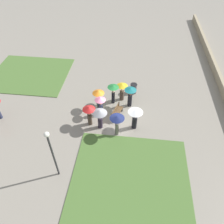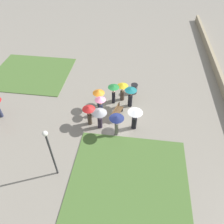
{
  "view_description": "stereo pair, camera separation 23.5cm",
  "coord_description": "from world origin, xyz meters",
  "px_view_note": "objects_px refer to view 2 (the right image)",
  "views": [
    {
      "loc": [
        -12.74,
        -1.41,
        13.08
      ],
      "look_at": [
        0.1,
        0.07,
        0.61
      ],
      "focal_mm": 35.0,
      "sensor_mm": 36.0,
      "label": 1
    },
    {
      "loc": [
        -12.71,
        -1.65,
        13.08
      ],
      "look_at": [
        0.1,
        0.07,
        0.61
      ],
      "focal_mm": 35.0,
      "sensor_mm": 36.0,
      "label": 2
    }
  ],
  "objects_px": {
    "crowd_person_orange": "(99,95)",
    "park_bench": "(117,112)",
    "trash_bin": "(134,89)",
    "crowd_person_yellow": "(122,89)",
    "crowd_person_red": "(89,112)",
    "crowd_person_grey": "(100,115)",
    "crowd_person_navy": "(117,121)",
    "crowd_person_white": "(135,116)",
    "crowd_person_pink": "(100,103)",
    "lamp_post": "(50,148)",
    "crowd_person_teal": "(131,95)",
    "crowd_person_green": "(114,91)"
  },
  "relations": [
    {
      "from": "crowd_person_teal",
      "to": "crowd_person_pink",
      "type": "bearing_deg",
      "value": 24.88
    },
    {
      "from": "crowd_person_navy",
      "to": "crowd_person_yellow",
      "type": "xyz_separation_m",
      "value": [
        4.19,
        -0.03,
        -0.3
      ]
    },
    {
      "from": "park_bench",
      "to": "crowd_person_navy",
      "type": "xyz_separation_m",
      "value": [
        -1.98,
        -0.21,
        1.0
      ]
    },
    {
      "from": "trash_bin",
      "to": "crowd_person_teal",
      "type": "xyz_separation_m",
      "value": [
        -1.87,
        0.25,
        0.79
      ]
    },
    {
      "from": "park_bench",
      "to": "crowd_person_green",
      "type": "xyz_separation_m",
      "value": [
        1.67,
        0.48,
        0.91
      ]
    },
    {
      "from": "crowd_person_orange",
      "to": "crowd_person_grey",
      "type": "bearing_deg",
      "value": 46.22
    },
    {
      "from": "crowd_person_white",
      "to": "crowd_person_red",
      "type": "bearing_deg",
      "value": 138.7
    },
    {
      "from": "crowd_person_white",
      "to": "crowd_person_grey",
      "type": "bearing_deg",
      "value": 144.4
    },
    {
      "from": "crowd_person_teal",
      "to": "crowd_person_red",
      "type": "relative_size",
      "value": 1.04
    },
    {
      "from": "park_bench",
      "to": "crowd_person_green",
      "type": "height_order",
      "value": "crowd_person_green"
    },
    {
      "from": "crowd_person_orange",
      "to": "trash_bin",
      "type": "bearing_deg",
      "value": 165.21
    },
    {
      "from": "lamp_post",
      "to": "crowd_person_green",
      "type": "xyz_separation_m",
      "value": [
        7.56,
        -2.79,
        -1.34
      ]
    },
    {
      "from": "lamp_post",
      "to": "crowd_person_yellow",
      "type": "xyz_separation_m",
      "value": [
        8.09,
        -3.51,
        -1.55
      ]
    },
    {
      "from": "trash_bin",
      "to": "crowd_person_red",
      "type": "xyz_separation_m",
      "value": [
        -4.47,
        3.3,
        0.84
      ]
    },
    {
      "from": "park_bench",
      "to": "crowd_person_grey",
      "type": "height_order",
      "value": "crowd_person_grey"
    },
    {
      "from": "crowd_person_orange",
      "to": "park_bench",
      "type": "bearing_deg",
      "value": 97.2
    },
    {
      "from": "crowd_person_white",
      "to": "crowd_person_teal",
      "type": "bearing_deg",
      "value": 59.7
    },
    {
      "from": "trash_bin",
      "to": "crowd_person_yellow",
      "type": "distance_m",
      "value": 1.65
    },
    {
      "from": "park_bench",
      "to": "crowd_person_pink",
      "type": "bearing_deg",
      "value": 105.94
    },
    {
      "from": "crowd_person_grey",
      "to": "crowd_person_red",
      "type": "distance_m",
      "value": 0.92
    },
    {
      "from": "crowd_person_grey",
      "to": "trash_bin",
      "type": "bearing_deg",
      "value": 23.34
    },
    {
      "from": "crowd_person_yellow",
      "to": "crowd_person_pink",
      "type": "relative_size",
      "value": 0.92
    },
    {
      "from": "crowd_person_navy",
      "to": "crowd_person_orange",
      "type": "height_order",
      "value": "crowd_person_navy"
    },
    {
      "from": "trash_bin",
      "to": "crowd_person_pink",
      "type": "height_order",
      "value": "crowd_person_pink"
    },
    {
      "from": "crowd_person_white",
      "to": "crowd_person_red",
      "type": "distance_m",
      "value": 3.57
    },
    {
      "from": "lamp_post",
      "to": "park_bench",
      "type": "bearing_deg",
      "value": -29.07
    },
    {
      "from": "lamp_post",
      "to": "trash_bin",
      "type": "distance_m",
      "value": 10.5
    },
    {
      "from": "lamp_post",
      "to": "crowd_person_white",
      "type": "distance_m",
      "value": 6.9
    },
    {
      "from": "crowd_person_yellow",
      "to": "crowd_person_red",
      "type": "relative_size",
      "value": 0.94
    },
    {
      "from": "crowd_person_navy",
      "to": "crowd_person_pink",
      "type": "relative_size",
      "value": 1.02
    },
    {
      "from": "crowd_person_green",
      "to": "crowd_person_red",
      "type": "bearing_deg",
      "value": 37.31
    },
    {
      "from": "crowd_person_navy",
      "to": "crowd_person_grey",
      "type": "relative_size",
      "value": 1.05
    },
    {
      "from": "crowd_person_yellow",
      "to": "crowd_person_red",
      "type": "distance_m",
      "value": 4.07
    },
    {
      "from": "crowd_person_grey",
      "to": "crowd_person_red",
      "type": "xyz_separation_m",
      "value": [
        0.26,
        0.88,
        -0.06
      ]
    },
    {
      "from": "crowd_person_navy",
      "to": "crowd_person_grey",
      "type": "bearing_deg",
      "value": -176.33
    },
    {
      "from": "crowd_person_red",
      "to": "crowd_person_orange",
      "type": "bearing_deg",
      "value": -63.12
    },
    {
      "from": "trash_bin",
      "to": "crowd_person_teal",
      "type": "height_order",
      "value": "crowd_person_teal"
    },
    {
      "from": "trash_bin",
      "to": "crowd_person_pink",
      "type": "distance_m",
      "value": 4.28
    },
    {
      "from": "crowd_person_white",
      "to": "crowd_person_orange",
      "type": "xyz_separation_m",
      "value": [
        1.98,
        3.15,
        0.14
      ]
    },
    {
      "from": "crowd_person_green",
      "to": "crowd_person_pink",
      "type": "xyz_separation_m",
      "value": [
        -1.66,
        0.87,
        -0.11
      ]
    },
    {
      "from": "crowd_person_green",
      "to": "crowd_person_yellow",
      "type": "relative_size",
      "value": 1.09
    },
    {
      "from": "crowd_person_navy",
      "to": "crowd_person_green",
      "type": "bearing_deg",
      "value": 126.67
    },
    {
      "from": "crowd_person_grey",
      "to": "crowd_person_orange",
      "type": "height_order",
      "value": "crowd_person_orange"
    },
    {
      "from": "park_bench",
      "to": "crowd_person_white",
      "type": "bearing_deg",
      "value": -110.05
    },
    {
      "from": "crowd_person_grey",
      "to": "crowd_person_navy",
      "type": "bearing_deg",
      "value": -61.86
    },
    {
      "from": "crowd_person_red",
      "to": "crowd_person_white",
      "type": "bearing_deg",
      "value": -141.03
    },
    {
      "from": "crowd_person_yellow",
      "to": "crowd_person_teal",
      "type": "bearing_deg",
      "value": -111.83
    },
    {
      "from": "crowd_person_navy",
      "to": "crowd_person_grey",
      "type": "distance_m",
      "value": 1.49
    },
    {
      "from": "trash_bin",
      "to": "crowd_person_grey",
      "type": "xyz_separation_m",
      "value": [
        -4.74,
        2.42,
        0.89
      ]
    },
    {
      "from": "crowd_person_green",
      "to": "crowd_person_teal",
      "type": "xyz_separation_m",
      "value": [
        -0.23,
        -1.48,
        -0.11
      ]
    }
  ]
}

